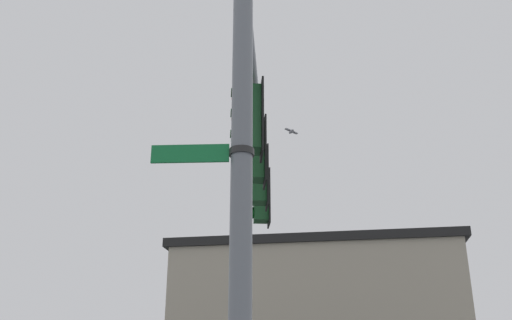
{
  "coord_description": "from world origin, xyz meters",
  "views": [
    {
      "loc": [
        -6.22,
        0.24,
        2.01
      ],
      "look_at": [
        3.45,
        -0.39,
        5.83
      ],
      "focal_mm": 40.66,
      "sensor_mm": 36.0,
      "label": 1
    }
  ],
  "objects_px": {
    "traffic_light_nearest_pole": "(249,119)",
    "traffic_light_arm_end": "(260,198)",
    "traffic_light_mid_inner": "(254,152)",
    "traffic_light_mid_outer": "(257,177)",
    "street_name_sign": "(217,153)",
    "bird_flying": "(291,131)"
  },
  "relations": [
    {
      "from": "traffic_light_nearest_pole",
      "to": "bird_flying",
      "type": "height_order",
      "value": "bird_flying"
    },
    {
      "from": "traffic_light_nearest_pole",
      "to": "bird_flying",
      "type": "relative_size",
      "value": 3.47
    },
    {
      "from": "traffic_light_mid_inner",
      "to": "traffic_light_arm_end",
      "type": "relative_size",
      "value": 1.0
    },
    {
      "from": "traffic_light_mid_outer",
      "to": "bird_flying",
      "type": "xyz_separation_m",
      "value": [
        3.79,
        -1.19,
        2.72
      ]
    },
    {
      "from": "street_name_sign",
      "to": "bird_flying",
      "type": "xyz_separation_m",
      "value": [
        8.12,
        -1.96,
        4.0
      ]
    },
    {
      "from": "traffic_light_nearest_pole",
      "to": "traffic_light_arm_end",
      "type": "distance_m",
      "value": 3.93
    },
    {
      "from": "traffic_light_nearest_pole",
      "to": "street_name_sign",
      "type": "bearing_deg",
      "value": 164.84
    },
    {
      "from": "traffic_light_mid_inner",
      "to": "traffic_light_mid_outer",
      "type": "relative_size",
      "value": 1.0
    },
    {
      "from": "bird_flying",
      "to": "traffic_light_mid_inner",
      "type": "bearing_deg",
      "value": 165.24
    },
    {
      "from": "traffic_light_arm_end",
      "to": "traffic_light_nearest_pole",
      "type": "bearing_deg",
      "value": 173.53
    },
    {
      "from": "traffic_light_nearest_pole",
      "to": "traffic_light_mid_outer",
      "type": "bearing_deg",
      "value": -6.47
    },
    {
      "from": "traffic_light_nearest_pole",
      "to": "street_name_sign",
      "type": "height_order",
      "value": "traffic_light_nearest_pole"
    },
    {
      "from": "traffic_light_mid_inner",
      "to": "traffic_light_nearest_pole",
      "type": "bearing_deg",
      "value": 173.53
    },
    {
      "from": "traffic_light_mid_outer",
      "to": "street_name_sign",
      "type": "xyz_separation_m",
      "value": [
        -4.32,
        0.76,
        -1.28
      ]
    },
    {
      "from": "traffic_light_nearest_pole",
      "to": "street_name_sign",
      "type": "xyz_separation_m",
      "value": [
        -1.72,
        0.47,
        -1.28
      ]
    },
    {
      "from": "traffic_light_nearest_pole",
      "to": "bird_flying",
      "type": "bearing_deg",
      "value": -13.11
    },
    {
      "from": "traffic_light_nearest_pole",
      "to": "traffic_light_mid_inner",
      "type": "distance_m",
      "value": 1.31
    },
    {
      "from": "traffic_light_mid_outer",
      "to": "traffic_light_mid_inner",
      "type": "bearing_deg",
      "value": 173.53
    },
    {
      "from": "traffic_light_nearest_pole",
      "to": "street_name_sign",
      "type": "relative_size",
      "value": 1.09
    },
    {
      "from": "traffic_light_nearest_pole",
      "to": "traffic_light_mid_outer",
      "type": "relative_size",
      "value": 1.0
    },
    {
      "from": "traffic_light_arm_end",
      "to": "traffic_light_mid_inner",
      "type": "bearing_deg",
      "value": 173.53
    },
    {
      "from": "street_name_sign",
      "to": "bird_flying",
      "type": "relative_size",
      "value": 3.18
    }
  ]
}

